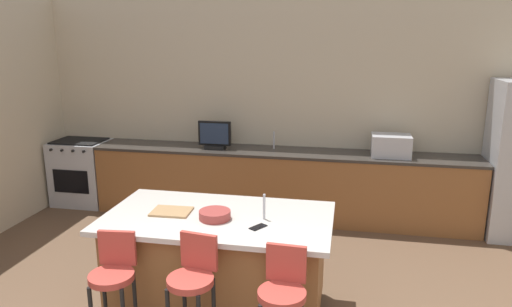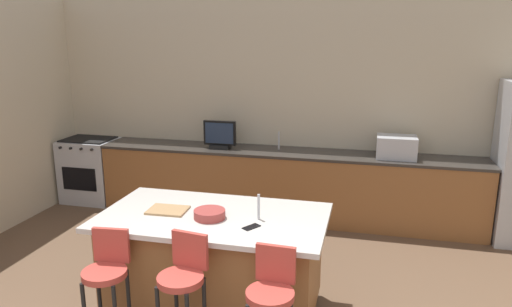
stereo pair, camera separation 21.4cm
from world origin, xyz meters
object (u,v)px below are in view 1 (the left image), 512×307
(bar_stool_left, at_px, (114,284))
(bar_stool_right, at_px, (283,303))
(fruit_bowl, at_px, (215,215))
(kitchen_island, at_px, (219,263))
(microwave, at_px, (391,146))
(bar_stool_center, at_px, (193,290))
(tv_monitor, at_px, (215,136))
(cell_phone, at_px, (258,227))
(cutting_board, at_px, (171,212))
(range_oven, at_px, (82,172))

(bar_stool_left, height_order, bar_stool_right, bar_stool_right)
(bar_stool_right, distance_m, fruit_bowl, 1.00)
(kitchen_island, height_order, fruit_bowl, fruit_bowl)
(kitchen_island, bearing_deg, microwave, 55.54)
(microwave, distance_m, bar_stool_center, 3.47)
(microwave, distance_m, bar_stool_left, 3.80)
(tv_monitor, relative_size, bar_stool_left, 0.46)
(tv_monitor, distance_m, fruit_bowl, 2.47)
(bar_stool_right, xyz_separation_m, cell_phone, (-0.28, 0.53, 0.33))
(bar_stool_center, bearing_deg, cutting_board, 129.62)
(kitchen_island, height_order, bar_stool_center, bar_stool_center)
(fruit_bowl, height_order, cell_phone, fruit_bowl)
(range_oven, distance_m, bar_stool_right, 4.57)
(microwave, height_order, fruit_bowl, microwave)
(cutting_board, bearing_deg, microwave, 49.26)
(bar_stool_left, bearing_deg, bar_stool_center, -7.63)
(tv_monitor, xyz_separation_m, bar_stool_right, (1.35, -3.01, -0.52))
(range_oven, relative_size, microwave, 1.98)
(tv_monitor, xyz_separation_m, bar_stool_center, (0.69, -3.00, -0.50))
(tv_monitor, distance_m, cutting_board, 2.32)
(kitchen_island, relative_size, fruit_bowl, 7.31)
(bar_stool_center, relative_size, cell_phone, 6.68)
(kitchen_island, distance_m, bar_stool_center, 0.73)
(tv_monitor, bearing_deg, range_oven, 178.58)
(cell_phone, bearing_deg, kitchen_island, -173.15)
(bar_stool_right, distance_m, cutting_board, 1.34)
(cell_phone, bearing_deg, microwave, 96.93)
(kitchen_island, distance_m, range_oven, 3.59)
(kitchen_island, bearing_deg, cutting_board, -178.60)
(bar_stool_center, relative_size, cutting_board, 2.98)
(kitchen_island, xyz_separation_m, tv_monitor, (-0.68, 2.28, 0.64))
(bar_stool_left, bearing_deg, bar_stool_right, -7.27)
(tv_monitor, xyz_separation_m, fruit_bowl, (0.68, -2.36, -0.16))
(cell_phone, bearing_deg, range_oven, 173.64)
(fruit_bowl, distance_m, cutting_board, 0.42)
(fruit_bowl, xyz_separation_m, cutting_board, (-0.41, 0.07, -0.03))
(microwave, height_order, tv_monitor, tv_monitor)
(tv_monitor, height_order, bar_stool_right, tv_monitor)
(microwave, bearing_deg, kitchen_island, -124.46)
(microwave, relative_size, bar_stool_left, 0.50)
(bar_stool_center, bearing_deg, kitchen_island, 98.95)
(range_oven, relative_size, tv_monitor, 2.14)
(cell_phone, bearing_deg, bar_stool_right, -29.75)
(tv_monitor, height_order, cutting_board, tv_monitor)
(tv_monitor, xyz_separation_m, bar_stool_left, (0.05, -2.98, -0.53))
(kitchen_island, relative_size, range_oven, 2.06)
(bar_stool_right, bearing_deg, range_oven, 141.06)
(kitchen_island, height_order, tv_monitor, tv_monitor)
(bar_stool_left, bearing_deg, cell_phone, 20.36)
(kitchen_island, xyz_separation_m, bar_stool_right, (0.67, -0.72, 0.12))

